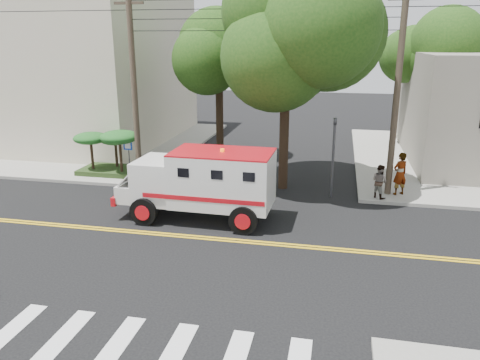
# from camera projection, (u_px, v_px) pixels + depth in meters

# --- Properties ---
(ground) EXTENTS (100.00, 100.00, 0.00)m
(ground) POSITION_uv_depth(u_px,v_px,m) (218.00, 239.00, 16.65)
(ground) COLOR black
(ground) RESTS_ON ground
(sidewalk_nw) EXTENTS (17.00, 17.00, 0.15)m
(sidewalk_nw) POSITION_uv_depth(u_px,v_px,m) (77.00, 142.00, 31.96)
(sidewalk_nw) COLOR gray
(sidewalk_nw) RESTS_ON ground
(building_left) EXTENTS (16.00, 14.00, 10.00)m
(building_left) POSITION_uv_depth(u_px,v_px,m) (55.00, 65.00, 32.30)
(building_left) COLOR beige
(building_left) RESTS_ON sidewalk_nw
(utility_pole_left) EXTENTS (0.28, 0.28, 9.00)m
(utility_pole_left) POSITION_uv_depth(u_px,v_px,m) (134.00, 91.00, 22.09)
(utility_pole_left) COLOR #382D23
(utility_pole_left) RESTS_ON ground
(utility_pole_right) EXTENTS (0.28, 0.28, 9.00)m
(utility_pole_right) POSITION_uv_depth(u_px,v_px,m) (397.00, 96.00, 19.91)
(utility_pole_right) COLOR #382D23
(utility_pole_right) RESTS_ON ground
(tree_main) EXTENTS (6.08, 5.70, 9.85)m
(tree_main) POSITION_uv_depth(u_px,v_px,m) (296.00, 30.00, 20.01)
(tree_main) COLOR black
(tree_main) RESTS_ON ground
(tree_left) EXTENTS (4.48, 4.20, 7.70)m
(tree_left) POSITION_uv_depth(u_px,v_px,m) (223.00, 60.00, 26.57)
(tree_left) COLOR black
(tree_left) RESTS_ON ground
(tree_right) EXTENTS (4.80, 4.50, 8.20)m
(tree_right) POSITION_uv_depth(u_px,v_px,m) (427.00, 52.00, 27.91)
(tree_right) COLOR black
(tree_right) RESTS_ON ground
(traffic_signal) EXTENTS (0.15, 0.18, 3.60)m
(traffic_signal) POSITION_uv_depth(u_px,v_px,m) (334.00, 149.00, 20.50)
(traffic_signal) COLOR #3F3F42
(traffic_signal) RESTS_ON ground
(accessibility_sign) EXTENTS (0.45, 0.10, 2.02)m
(accessibility_sign) POSITION_uv_depth(u_px,v_px,m) (129.00, 154.00, 23.27)
(accessibility_sign) COLOR #3F3F42
(accessibility_sign) RESTS_ON ground
(palm_planter) EXTENTS (3.52, 2.63, 2.36)m
(palm_planter) POSITION_uv_depth(u_px,v_px,m) (110.00, 145.00, 23.86)
(palm_planter) COLOR #1E3314
(palm_planter) RESTS_ON sidewalk_nw
(armored_truck) EXTENTS (6.17, 2.60, 2.79)m
(armored_truck) POSITION_uv_depth(u_px,v_px,m) (203.00, 181.00, 18.08)
(armored_truck) COLOR silver
(armored_truck) RESTS_ON ground
(pedestrian_a) EXTENTS (0.84, 0.77, 1.93)m
(pedestrian_a) POSITION_uv_depth(u_px,v_px,m) (400.00, 174.00, 20.73)
(pedestrian_a) COLOR gray
(pedestrian_a) RESTS_ON sidewalk_ne
(pedestrian_b) EXTENTS (0.92, 0.91, 1.49)m
(pedestrian_b) POSITION_uv_depth(u_px,v_px,m) (379.00, 181.00, 20.38)
(pedestrian_b) COLOR gray
(pedestrian_b) RESTS_ON sidewalk_ne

